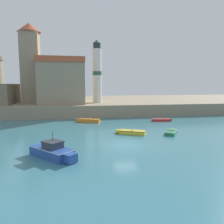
# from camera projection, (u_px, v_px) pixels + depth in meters

# --- Properties ---
(ground_plane) EXTENTS (200.00, 200.00, 0.00)m
(ground_plane) POSITION_uv_depth(u_px,v_px,m) (126.00, 145.00, 24.25)
(ground_plane) COLOR teal
(quay_seawall) EXTENTS (120.00, 40.00, 2.52)m
(quay_seawall) POSITION_uv_depth(u_px,v_px,m) (93.00, 104.00, 63.37)
(quay_seawall) COLOR gray
(quay_seawall) RESTS_ON ground
(dinghy_green_0) EXTENTS (2.79, 3.48, 0.53)m
(dinghy_green_0) POSITION_uv_depth(u_px,v_px,m) (171.00, 132.00, 30.08)
(dinghy_green_0) COLOR #237A4C
(dinghy_green_0) RESTS_ON ground
(motorboat_blue_1) EXTENTS (4.59, 4.91, 2.46)m
(motorboat_blue_1) POSITION_uv_depth(u_px,v_px,m) (53.00, 151.00, 20.17)
(motorboat_blue_1) COLOR #284C9E
(motorboat_blue_1) RESTS_ON ground
(dinghy_orange_2) EXTENTS (4.29, 2.42, 0.67)m
(dinghy_orange_2) POSITION_uv_depth(u_px,v_px,m) (89.00, 120.00, 39.15)
(dinghy_orange_2) COLOR orange
(dinghy_orange_2) RESTS_ON ground
(dinghy_yellow_3) EXTENTS (4.08, 2.70, 0.57)m
(dinghy_yellow_3) POSITION_uv_depth(u_px,v_px,m) (132.00, 132.00, 29.86)
(dinghy_yellow_3) COLOR yellow
(dinghy_yellow_3) RESTS_ON ground
(dinghy_red_4) EXTENTS (3.65, 1.48, 0.55)m
(dinghy_red_4) POSITION_uv_depth(u_px,v_px,m) (161.00, 120.00, 40.47)
(dinghy_red_4) COLOR red
(dinghy_red_4) RESTS_ON ground
(church) EXTENTS (14.33, 18.34, 17.58)m
(church) POSITION_uv_depth(u_px,v_px,m) (59.00, 79.00, 52.27)
(church) COLOR gray
(church) RESTS_ON quay_seawall
(lighthouse) EXTENTS (2.09, 2.09, 14.37)m
(lighthouse) POSITION_uv_depth(u_px,v_px,m) (97.00, 72.00, 50.78)
(lighthouse) COLOR silver
(lighthouse) RESTS_ON quay_seawall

